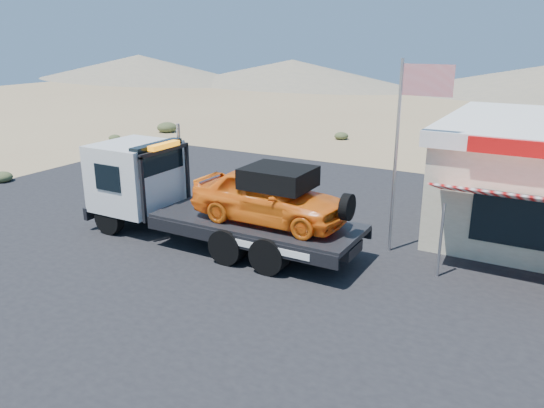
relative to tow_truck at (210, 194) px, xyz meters
The scene contains 6 objects.
ground 2.94m from the tow_truck, 72.77° to the right, with size 120.00×120.00×0.00m, color #8C714F.
asphalt_lot 3.28m from the tow_truck, 14.74° to the left, with size 32.00×24.00×0.02m, color black.
tow_truck is the anchor object (origin of this frame).
flagpole 6.40m from the tow_truck, 21.42° to the left, with size 1.55×0.10×6.00m.
desert_scrub 15.75m from the tow_truck, 160.87° to the left, with size 27.77×30.71×0.76m.
distant_hills 53.63m from the tow_truck, 99.73° to the left, with size 126.00×48.00×4.20m.
Camera 1 is at (9.20, -11.14, 6.65)m, focal length 35.00 mm.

